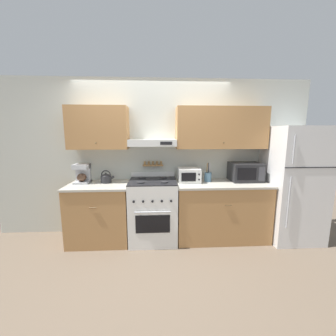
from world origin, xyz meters
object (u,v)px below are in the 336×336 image
(microwave, at_px, (245,172))
(refrigerator, at_px, (292,184))
(tea_kettle, at_px, (106,178))
(toaster_oven, at_px, (189,175))
(stove_range, at_px, (153,210))
(coffee_maker, at_px, (83,173))
(utensil_crock, at_px, (208,177))

(microwave, bearing_deg, refrigerator, -12.57)
(tea_kettle, height_order, toaster_oven, toaster_oven)
(stove_range, bearing_deg, microwave, 4.39)
(tea_kettle, relative_size, toaster_oven, 0.62)
(refrigerator, height_order, toaster_oven, refrigerator)
(microwave, height_order, toaster_oven, microwave)
(coffee_maker, xyz_separation_m, microwave, (2.60, -0.01, -0.00))
(coffee_maker, xyz_separation_m, utensil_crock, (1.98, -0.03, -0.07))
(stove_range, height_order, coffee_maker, coffee_maker)
(stove_range, xyz_separation_m, coffee_maker, (-1.10, 0.12, 0.58))
(utensil_crock, relative_size, toaster_oven, 0.88)
(utensil_crock, height_order, toaster_oven, utensil_crock)
(coffee_maker, relative_size, utensil_crock, 0.99)
(stove_range, height_order, refrigerator, refrigerator)
(refrigerator, bearing_deg, tea_kettle, 177.29)
(refrigerator, bearing_deg, coffee_maker, 177.14)
(coffee_maker, bearing_deg, microwave, -0.18)
(utensil_crock, bearing_deg, toaster_oven, -179.68)
(coffee_maker, height_order, utensil_crock, utensil_crock)
(microwave, distance_m, utensil_crock, 0.62)
(refrigerator, xyz_separation_m, toaster_oven, (-1.63, 0.14, 0.13))
(coffee_maker, height_order, toaster_oven, coffee_maker)
(utensil_crock, xyz_separation_m, toaster_oven, (-0.31, -0.00, 0.03))
(tea_kettle, xyz_separation_m, toaster_oven, (1.30, -0.00, 0.03))
(toaster_oven, bearing_deg, microwave, 1.20)
(microwave, xyz_separation_m, toaster_oven, (-0.93, -0.02, -0.04))
(stove_range, bearing_deg, tea_kettle, 172.38)
(microwave, bearing_deg, tea_kettle, -179.54)
(microwave, bearing_deg, stove_range, -175.61)
(coffee_maker, distance_m, utensil_crock, 1.98)
(tea_kettle, xyz_separation_m, coffee_maker, (-0.37, 0.03, 0.07))
(stove_range, distance_m, coffee_maker, 1.25)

